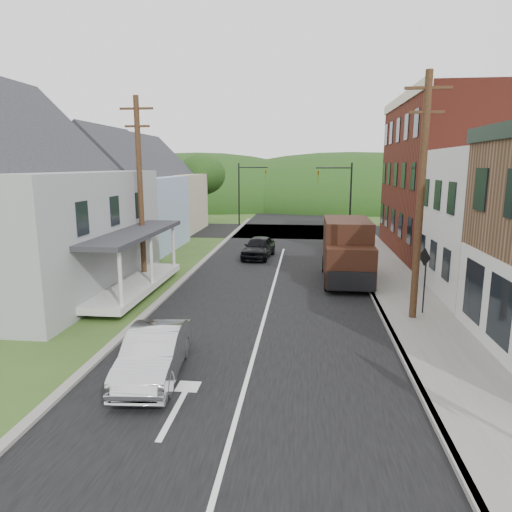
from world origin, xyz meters
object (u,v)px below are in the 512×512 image
(silver_sedan, at_px, (154,354))
(delivery_van, at_px, (347,251))
(dark_sedan, at_px, (259,247))
(warning_sign, at_px, (425,272))

(silver_sedan, height_order, delivery_van, delivery_van)
(silver_sedan, bearing_deg, delivery_van, 56.30)
(silver_sedan, relative_size, dark_sedan, 1.02)
(delivery_van, distance_m, warning_sign, 5.79)
(dark_sedan, height_order, delivery_van, delivery_van)
(dark_sedan, xyz_separation_m, delivery_van, (5.04, -5.46, 0.89))
(dark_sedan, relative_size, warning_sign, 1.56)
(delivery_van, bearing_deg, warning_sign, -64.23)
(delivery_van, xyz_separation_m, warning_sign, (2.48, -5.23, 0.22))
(silver_sedan, distance_m, warning_sign, 10.69)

